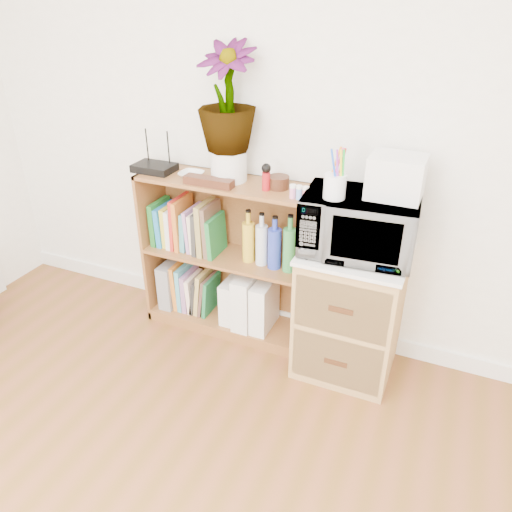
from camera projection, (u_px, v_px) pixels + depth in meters
The scene contains 21 objects.
skirting_board at pixel (290, 319), 3.08m from camera, with size 4.00×0.02×0.10m, color white.
bookshelf at pixel (228, 258), 2.89m from camera, with size 1.00×0.30×0.95m, color brown.
wicker_unit at pixel (349, 313), 2.63m from camera, with size 0.50×0.45×0.70m, color #9E7542.
microwave at pixel (359, 225), 2.37m from camera, with size 0.53×0.36×0.29m, color white.
pen_cup at pixel (335, 186), 2.25m from camera, with size 0.10×0.10×0.11m, color white.
small_appliance at pixel (396, 177), 2.24m from camera, with size 0.24×0.20×0.19m, color silver.
router at pixel (154, 168), 2.78m from camera, with size 0.23×0.15×0.04m, color black.
white_bowl at pixel (191, 175), 2.69m from camera, with size 0.13×0.13×0.03m, color white.
plant_pot at pixel (229, 165), 2.63m from camera, with size 0.19×0.19×0.16m, color silver.
potted_plant at pixel (227, 97), 2.46m from camera, with size 0.30×0.30×0.53m, color #317B34.
trinket_box at pixel (209, 182), 2.58m from camera, with size 0.27×0.07×0.04m, color #33190E.
kokeshi_doll at pixel (266, 181), 2.52m from camera, with size 0.04×0.04×0.09m, color maroon.
wooden_bowl at pixel (279, 182), 2.55m from camera, with size 0.11×0.11×0.06m, color #351A0E.
paint_jars at pixel (299, 193), 2.42m from camera, with size 0.12×0.04×0.06m, color #DF7C84.
file_box at pixel (173, 282), 3.15m from camera, with size 0.09×0.23×0.29m, color gray.
magazine_holder_left at pixel (232, 299), 3.00m from camera, with size 0.09×0.22×0.27m, color silver.
magazine_holder_mid at pixel (248, 299), 2.95m from camera, with size 0.11×0.27×0.33m, color silver.
magazine_holder_right at pixel (264, 305), 2.92m from camera, with size 0.10×0.25×0.31m, color white.
cookbooks at pixel (188, 226), 2.90m from camera, with size 0.42×0.20×0.31m.
liquor_bottles at pixel (271, 240), 2.71m from camera, with size 0.32×0.07×0.32m.
lower_books at pixel (195, 290), 3.10m from camera, with size 0.26×0.19×0.30m.
Camera 1 is at (0.81, -0.15, 1.87)m, focal length 35.00 mm.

